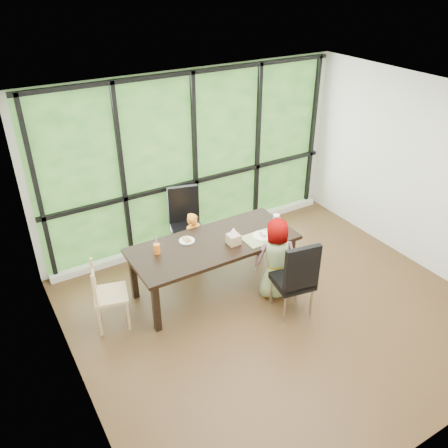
{
  "coord_description": "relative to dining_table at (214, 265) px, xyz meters",
  "views": [
    {
      "loc": [
        -2.98,
        -3.67,
        4.03
      ],
      "look_at": [
        -0.35,
        0.75,
        1.05
      ],
      "focal_mm": 37.15,
      "sensor_mm": 36.0,
      "label": 1
    }
  ],
  "objects": [
    {
      "name": "chair_interior_leather",
      "position": [
        0.63,
        -0.91,
        0.17
      ],
      "size": [
        0.53,
        0.53,
        1.08
      ],
      "primitive_type": "cube",
      "rotation": [
        0.0,
        0.0,
        2.96
      ],
      "color": "black",
      "rests_on": "ground"
    },
    {
      "name": "window_mullions",
      "position": [
        0.45,
        1.34,
        0.98
      ],
      "size": [
        4.8,
        0.06,
        2.65
      ],
      "primitive_type": null,
      "color": "black",
      "rests_on": "back_wall"
    },
    {
      "name": "tissue",
      "position": [
        0.21,
        -0.16,
        0.57
      ],
      "size": [
        0.12,
        0.12,
        0.11
      ],
      "primitive_type": "cone",
      "color": "white",
      "rests_on": "tissue_box"
    },
    {
      "name": "tissue_box",
      "position": [
        0.21,
        -0.16,
        0.44
      ],
      "size": [
        0.16,
        0.16,
        0.14
      ],
      "primitive_type": "cube",
      "color": "tan",
      "rests_on": "dining_table"
    },
    {
      "name": "straw_pink",
      "position": [
        0.89,
        -0.25,
        0.52
      ],
      "size": [
        0.01,
        0.04,
        0.2
      ],
      "primitive_type": "cylinder",
      "rotation": [
        0.14,
        0.0,
        0.0
      ],
      "color": "pink",
      "rests_on": "green_cup"
    },
    {
      "name": "straw_white",
      "position": [
        -0.75,
        0.14,
        0.55
      ],
      "size": [
        0.01,
        0.04,
        0.2
      ],
      "primitive_type": "cylinder",
      "rotation": [
        0.14,
        0.0,
        0.0
      ],
      "color": "white",
      "rests_on": "orange_cup"
    },
    {
      "name": "chair_end_beech",
      "position": [
        -1.44,
        0.02,
        0.08
      ],
      "size": [
        0.49,
        0.51,
        0.9
      ],
      "primitive_type": "cube",
      "rotation": [
        0.0,
        0.0,
        1.32
      ],
      "color": "tan",
      "rests_on": "ground"
    },
    {
      "name": "window_sill",
      "position": [
        0.45,
        1.3,
        -0.33
      ],
      "size": [
        4.8,
        0.12,
        0.1
      ],
      "primitive_type": "cube",
      "color": "silver",
      "rests_on": "ground"
    },
    {
      "name": "back_wall",
      "position": [
        0.45,
        1.4,
        0.98
      ],
      "size": [
        5.0,
        0.0,
        5.0
      ],
      "primitive_type": "plane",
      "rotation": [
        1.57,
        0.0,
        0.0
      ],
      "color": "silver",
      "rests_on": "ground"
    },
    {
      "name": "placemat",
      "position": [
        0.59,
        -0.23,
        0.38
      ],
      "size": [
        0.46,
        0.34,
        0.01
      ],
      "primitive_type": "cube",
      "color": "tan",
      "rests_on": "dining_table"
    },
    {
      "name": "child_toddler",
      "position": [
        0.0,
        0.57,
        0.08
      ],
      "size": [
        0.36,
        0.27,
        0.9
      ],
      "primitive_type": "imported",
      "rotation": [
        0.0,
        0.0,
        0.17
      ],
      "color": "orange",
      "rests_on": "ground"
    },
    {
      "name": "foliage_backdrop",
      "position": [
        0.45,
        1.38,
        0.98
      ],
      "size": [
        4.8,
        0.02,
        2.65
      ],
      "primitive_type": "cube",
      "color": "#26521F",
      "rests_on": "back_wall"
    },
    {
      "name": "crepe_rolls_far",
      "position": [
        -0.29,
        0.21,
        0.41
      ],
      "size": [
        0.1,
        0.12,
        0.04
      ],
      "primitive_type": null,
      "color": "tan",
      "rests_on": "plate_far"
    },
    {
      "name": "plate_near",
      "position": [
        0.64,
        -0.21,
        0.38
      ],
      "size": [
        0.27,
        0.27,
        0.02
      ],
      "primitive_type": "cylinder",
      "color": "white",
      "rests_on": "dining_table"
    },
    {
      "name": "child_older",
      "position": [
        0.66,
        -0.53,
        0.2
      ],
      "size": [
        0.66,
        0.54,
        1.16
      ],
      "primitive_type": "imported",
      "rotation": [
        0.0,
        0.0,
        2.78
      ],
      "color": "slate",
      "rests_on": "ground"
    },
    {
      "name": "ground",
      "position": [
        0.45,
        -0.85,
        -0.38
      ],
      "size": [
        5.0,
        5.0,
        0.0
      ],
      "primitive_type": "plane",
      "color": "black",
      "rests_on": "ground"
    },
    {
      "name": "white_mug",
      "position": [
        1.06,
        0.05,
        0.42
      ],
      "size": [
        0.09,
        0.09,
        0.09
      ],
      "primitive_type": "cylinder",
      "color": "white",
      "rests_on": "dining_table"
    },
    {
      "name": "chair_window_leather",
      "position": [
        0.06,
        0.94,
        0.17
      ],
      "size": [
        0.56,
        0.56,
        1.08
      ],
      "primitive_type": "cube",
      "rotation": [
        0.0,
        0.0,
        -0.26
      ],
      "color": "black",
      "rests_on": "ground"
    },
    {
      "name": "dining_table",
      "position": [
        0.0,
        0.0,
        0.0
      ],
      "size": [
        2.28,
        1.06,
        0.75
      ],
      "primitive_type": "cube",
      "rotation": [
        0.0,
        0.0,
        -0.05
      ],
      "color": "black",
      "rests_on": "ground"
    },
    {
      "name": "green_cup",
      "position": [
        0.89,
        -0.25,
        0.43
      ],
      "size": [
        0.07,
        0.07,
        0.11
      ],
      "primitive_type": "cylinder",
      "color": "#44DB33",
      "rests_on": "dining_table"
    },
    {
      "name": "orange_cup",
      "position": [
        -0.75,
        0.14,
        0.44
      ],
      "size": [
        0.08,
        0.08,
        0.13
      ],
      "primitive_type": "cylinder",
      "color": "orange",
      "rests_on": "dining_table"
    },
    {
      "name": "plate_far",
      "position": [
        -0.29,
        0.21,
        0.38
      ],
      "size": [
        0.21,
        0.21,
        0.01
      ],
      "primitive_type": "cylinder",
      "color": "white",
      "rests_on": "dining_table"
    },
    {
      "name": "crepe_rolls_near",
      "position": [
        0.64,
        -0.21,
        0.41
      ],
      "size": [
        0.05,
        0.12,
        0.04
      ],
      "primitive_type": null,
      "color": "tan",
      "rests_on": "plate_near"
    }
  ]
}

